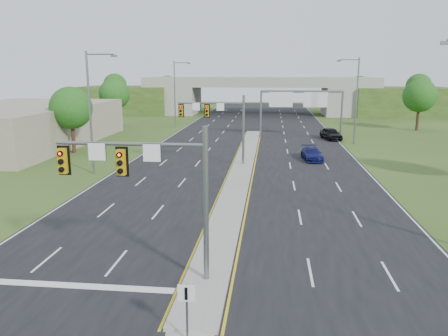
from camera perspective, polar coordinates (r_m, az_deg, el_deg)
ground at (r=20.18m, az=-2.29°, el=-14.66°), size 240.00×240.00×0.00m
road at (r=53.63m, az=3.21°, el=2.56°), size 24.00×160.00×0.02m
median at (r=41.85m, az=2.33°, el=-0.12°), size 2.00×54.00×0.16m
median_nose at (r=16.72m, az=-4.44°, el=-20.54°), size 2.00×2.00×0.16m
lane_markings at (r=47.69m, az=2.09°, el=1.34°), size 23.72×160.00×0.01m
signal_mast_near at (r=18.91m, az=-9.25°, el=-1.38°), size 6.62×0.60×7.00m
signal_mast_far at (r=43.21m, az=-0.46°, el=6.50°), size 6.62×0.60×7.00m
keep_right_sign at (r=15.54m, az=-4.90°, el=-17.20°), size 0.60×0.13×2.20m
sign_gantry at (r=62.93m, az=9.91°, el=8.65°), size 11.58×0.44×6.67m
overpass at (r=97.96m, az=4.66°, el=9.09°), size 80.00×14.00×8.10m
lightpole_l_mid at (r=41.13m, az=-16.88°, el=7.60°), size 2.85×0.25×11.00m
lightpole_l_far at (r=74.57m, az=-6.31°, el=9.99°), size 2.85×0.25×11.00m
lightpole_r_far at (r=58.81m, az=16.76°, el=8.91°), size 2.85×0.25×11.00m
tree_l_near at (r=53.04m, az=-19.35°, el=7.40°), size 4.80×4.80×7.60m
tree_l_mid at (r=77.60m, az=-14.14°, el=9.34°), size 5.20×5.20×8.12m
tree_r_mid at (r=76.49m, az=24.20°, el=8.60°), size 5.20×5.20×8.12m
tree_back_a at (r=119.00m, az=-14.05°, el=10.45°), size 6.00×6.00×8.85m
tree_back_b at (r=114.97m, az=-7.37°, el=10.50°), size 5.60×5.60×8.32m
tree_back_c at (r=113.83m, az=17.24°, el=10.03°), size 5.60×5.60×8.32m
tree_back_d at (r=117.25m, az=24.07°, el=9.73°), size 6.00×6.00×8.85m
commercial_building at (r=62.44m, az=-25.55°, el=5.07°), size 18.00×30.00×5.00m
car_far_b at (r=47.33m, az=11.41°, el=1.83°), size 2.28×4.72×1.33m
car_far_c at (r=62.49m, az=13.80°, el=4.38°), size 3.01×5.06×1.61m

